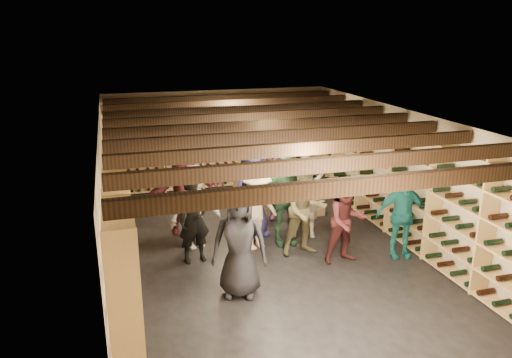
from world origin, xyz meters
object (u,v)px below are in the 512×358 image
at_px(person_7, 305,189).
at_px(person_9, 195,207).
at_px(person_0, 239,243).
at_px(person_11, 284,177).
at_px(crate_stack_right, 252,208).
at_px(person_3, 256,209).
at_px(crate_loose, 311,211).
at_px(person_6, 253,190).
at_px(person_5, 185,190).
at_px(person_1, 194,219).
at_px(person_10, 285,199).
at_px(crate_stack_left, 246,188).
at_px(person_4, 402,215).
at_px(person_8, 347,221).
at_px(person_2, 305,210).

bearing_deg(person_7, person_9, -161.95).
height_order(person_0, person_11, person_11).
distance_m(crate_stack_right, person_3, 1.45).
height_order(crate_loose, person_6, person_6).
relative_size(person_5, person_7, 0.88).
bearing_deg(crate_stack_right, person_1, -133.16).
distance_m(person_0, person_6, 2.22).
bearing_deg(person_6, person_9, 166.91).
xyz_separation_m(crate_stack_right, person_9, (-1.36, -1.02, 0.52)).
distance_m(crate_stack_right, person_11, 0.94).
height_order(person_0, person_10, person_10).
bearing_deg(crate_stack_left, person_10, -89.59).
xyz_separation_m(crate_stack_left, person_1, (-1.69, -2.89, 0.51)).
relative_size(person_4, person_8, 1.03).
bearing_deg(person_9, crate_stack_right, 17.35).
bearing_deg(person_8, person_4, -6.90).
xyz_separation_m(crate_stack_right, person_6, (-0.21, -0.79, 0.67)).
distance_m(person_1, person_8, 2.57).
bearing_deg(person_7, person_6, -176.50).
distance_m(person_1, person_7, 2.27).
bearing_deg(person_11, crate_stack_right, 178.28).
relative_size(person_6, person_7, 0.98).
relative_size(crate_loose, person_3, 0.34).
xyz_separation_m(person_9, person_10, (1.61, -0.28, 0.09)).
relative_size(person_4, person_11, 0.85).
relative_size(crate_stack_right, person_2, 0.35).
relative_size(crate_stack_right, person_7, 0.30).
bearing_deg(crate_loose, person_0, -129.58).
bearing_deg(person_9, person_11, 5.79).
height_order(crate_loose, person_7, person_7).
bearing_deg(person_5, person_0, -94.78).
xyz_separation_m(crate_loose, person_4, (0.69, -2.32, 0.68)).
bearing_deg(person_10, person_7, 29.65).
bearing_deg(person_7, person_1, -148.07).
bearing_deg(person_3, person_9, 146.31).
distance_m(person_5, person_11, 2.08).
xyz_separation_m(crate_stack_left, crate_stack_right, (-0.23, -1.34, 0.00)).
xyz_separation_m(person_0, person_1, (-0.45, 1.30, -0.07)).
distance_m(crate_stack_right, person_10, 1.46).
xyz_separation_m(crate_stack_right, person_11, (0.68, -0.06, 0.65)).
height_order(person_1, person_10, person_10).
relative_size(person_2, person_9, 1.06).
height_order(person_0, person_3, person_0).
bearing_deg(person_9, person_5, 73.58).
xyz_separation_m(crate_stack_right, person_3, (-0.30, -1.33, 0.49)).
height_order(person_3, person_11, person_11).
distance_m(person_2, person_6, 1.21).
distance_m(person_0, person_11, 3.27).
distance_m(person_1, person_3, 1.18).
relative_size(person_0, person_4, 1.10).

